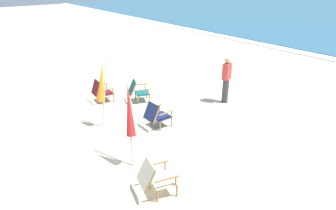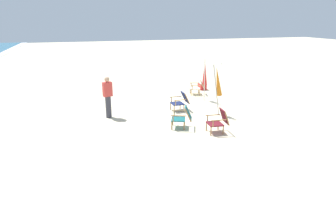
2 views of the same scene
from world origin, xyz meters
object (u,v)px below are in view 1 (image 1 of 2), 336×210
(beach_chair_far_center, at_px, (138,90))
(umbrella_furled_red, at_px, (130,112))
(beach_chair_mid_center, at_px, (101,91))
(beach_chair_back_right, at_px, (155,177))
(beach_chair_front_right, at_px, (157,114))
(umbrella_furled_orange, at_px, (102,82))
(person_near_chairs, at_px, (226,80))

(beach_chair_far_center, height_order, umbrella_furled_red, umbrella_furled_red)
(beach_chair_mid_center, height_order, beach_chair_back_right, beach_chair_mid_center)
(beach_chair_front_right, relative_size, umbrella_furled_orange, 0.38)
(beach_chair_mid_center, xyz_separation_m, beach_chair_front_right, (2.76, 0.43, -0.01))
(beach_chair_front_right, bearing_deg, umbrella_furled_orange, -132.00)
(beach_chair_front_right, bearing_deg, beach_chair_back_right, -36.46)
(beach_chair_mid_center, distance_m, umbrella_furled_orange, 2.09)
(beach_chair_back_right, relative_size, umbrella_furled_red, 0.41)
(beach_chair_mid_center, height_order, umbrella_furled_orange, umbrella_furled_orange)
(beach_chair_far_center, bearing_deg, beach_chair_back_right, -28.47)
(beach_chair_mid_center, xyz_separation_m, umbrella_furled_red, (3.84, -1.10, 0.93))
(umbrella_furled_orange, relative_size, person_near_chairs, 1.29)
(beach_chair_front_right, distance_m, beach_chair_back_right, 2.95)
(beach_chair_front_right, bearing_deg, beach_chair_far_center, 162.90)
(beach_chair_mid_center, bearing_deg, umbrella_furled_orange, -23.09)
(beach_chair_far_center, xyz_separation_m, beach_chair_back_right, (4.36, -2.36, -0.00))
(beach_chair_front_right, height_order, umbrella_furled_red, umbrella_furled_red)
(beach_chair_far_center, distance_m, umbrella_furled_red, 3.86)
(beach_chair_mid_center, distance_m, person_near_chairs, 4.39)
(beach_chair_front_right, distance_m, umbrella_furled_orange, 1.82)
(umbrella_furled_orange, bearing_deg, beach_chair_mid_center, 156.91)
(beach_chair_back_right, distance_m, umbrella_furled_orange, 3.59)
(beach_chair_far_center, bearing_deg, umbrella_furled_orange, -61.85)
(beach_chair_far_center, bearing_deg, umbrella_furled_red, -34.81)
(beach_chair_front_right, bearing_deg, person_near_chairs, 91.13)
(person_near_chairs, bearing_deg, beach_chair_front_right, -88.87)
(beach_chair_back_right, xyz_separation_m, person_near_chairs, (-2.43, 4.77, 0.41))
(beach_chair_mid_center, height_order, beach_chair_far_center, beach_chair_mid_center)
(beach_chair_far_center, xyz_separation_m, beach_chair_front_right, (1.99, -0.61, -0.00))
(beach_chair_back_right, bearing_deg, beach_chair_mid_center, 165.49)
(beach_chair_mid_center, relative_size, beach_chair_front_right, 1.03)
(beach_chair_mid_center, relative_size, umbrella_furled_orange, 0.39)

